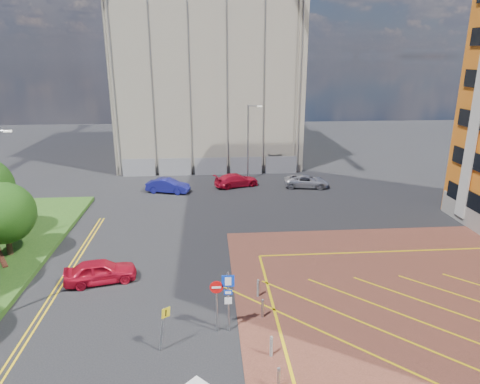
{
  "coord_description": "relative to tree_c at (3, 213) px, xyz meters",
  "views": [
    {
      "loc": [
        -0.31,
        -16.83,
        12.79
      ],
      "look_at": [
        1.21,
        2.88,
        6.51
      ],
      "focal_mm": 32.0,
      "sensor_mm": 36.0,
      "label": 1
    }
  ],
  "objects": [
    {
      "name": "ground",
      "position": [
        13.5,
        -10.0,
        -3.19
      ],
      "size": [
        140.0,
        140.0,
        0.0
      ],
      "primitive_type": "plane",
      "color": "black",
      "rests_on": "ground"
    },
    {
      "name": "tree_c",
      "position": [
        0.0,
        0.0,
        0.0
      ],
      "size": [
        4.0,
        4.0,
        4.9
      ],
      "color": "#3D2B1C",
      "rests_on": "grass_bed"
    },
    {
      "name": "lamp_back",
      "position": [
        17.58,
        18.0,
        1.17
      ],
      "size": [
        1.53,
        0.16,
        8.0
      ],
      "color": "#9EA0A8",
      "rests_on": "ground"
    },
    {
      "name": "sign_cluster",
      "position": [
        13.8,
        -9.02,
        -1.24
      ],
      "size": [
        1.17,
        0.12,
        3.2
      ],
      "color": "#9EA0A8",
      "rests_on": "ground"
    },
    {
      "name": "warning_sign",
      "position": [
        11.04,
        -10.25,
        -1.76
      ],
      "size": [
        0.59,
        0.39,
        2.25
      ],
      "color": "#9EA0A8",
      "rests_on": "ground"
    },
    {
      "name": "bollard_row",
      "position": [
        15.8,
        -11.67,
        -2.72
      ],
      "size": [
        0.14,
        11.14,
        0.9
      ],
      "color": "#9EA0A8",
      "rests_on": "forecourt"
    },
    {
      "name": "construction_building",
      "position": [
        13.5,
        30.0,
        7.81
      ],
      "size": [
        21.2,
        19.2,
        22.0
      ],
      "primitive_type": "cube",
      "color": "#9F9582",
      "rests_on": "ground"
    },
    {
      "name": "construction_fence",
      "position": [
        14.5,
        20.0,
        -2.19
      ],
      "size": [
        21.6,
        0.06,
        2.0
      ],
      "primitive_type": "cube",
      "color": "gray",
      "rests_on": "ground"
    },
    {
      "name": "car_red_left",
      "position": [
        6.71,
        -3.65,
        -2.49
      ],
      "size": [
        4.4,
        2.56,
        1.41
      ],
      "primitive_type": "imported",
      "rotation": [
        0.0,
        0.0,
        1.8
      ],
      "color": "red",
      "rests_on": "ground"
    },
    {
      "name": "car_blue_back",
      "position": [
        9.22,
        13.74,
        -2.5
      ],
      "size": [
        4.44,
        2.54,
        1.38
      ],
      "primitive_type": "imported",
      "rotation": [
        0.0,
        0.0,
        1.3
      ],
      "color": "navy",
      "rests_on": "ground"
    },
    {
      "name": "car_red_back",
      "position": [
        16.08,
        15.3,
        -2.53
      ],
      "size": [
        4.93,
        3.22,
        1.33
      ],
      "primitive_type": "imported",
      "rotation": [
        0.0,
        0.0,
        1.89
      ],
      "color": "red",
      "rests_on": "ground"
    },
    {
      "name": "car_silver_back",
      "position": [
        23.2,
        14.47,
        -2.56
      ],
      "size": [
        4.83,
        2.79,
        1.26
      ],
      "primitive_type": "imported",
      "rotation": [
        0.0,
        0.0,
        1.41
      ],
      "color": "#BBBAC2",
      "rests_on": "ground"
    }
  ]
}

